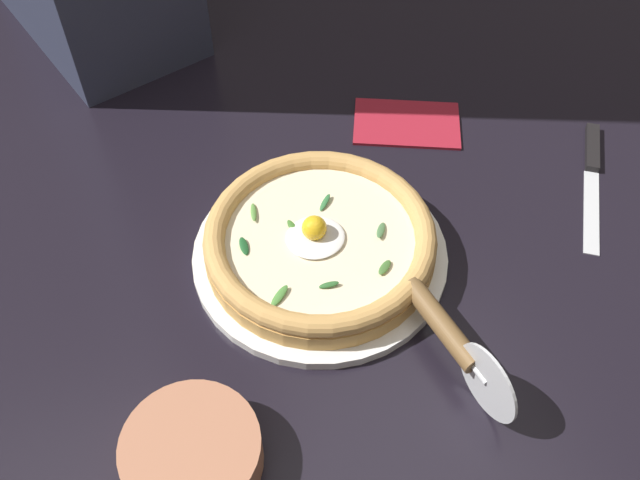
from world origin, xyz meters
name	(u,v)px	position (x,y,z in m)	size (l,w,h in m)	color
ground_plane	(341,235)	(0.00, 0.00, -0.01)	(2.40, 2.40, 0.03)	black
pizza_plate	(320,254)	(0.04, 0.04, 0.01)	(0.29, 0.29, 0.01)	white
pizza	(320,240)	(0.04, 0.04, 0.03)	(0.26, 0.26, 0.05)	#D9A152
side_bowl	(192,453)	(0.22, 0.23, 0.02)	(0.13, 0.13, 0.04)	#B57253
pizza_cutter	(454,340)	(-0.05, 0.20, 0.04)	(0.05, 0.17, 0.08)	silver
table_knife	(592,166)	(-0.33, 0.00, 0.00)	(0.13, 0.20, 0.01)	silver
folded_napkin	(407,122)	(-0.14, -0.14, 0.00)	(0.14, 0.09, 0.01)	#A21D2D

